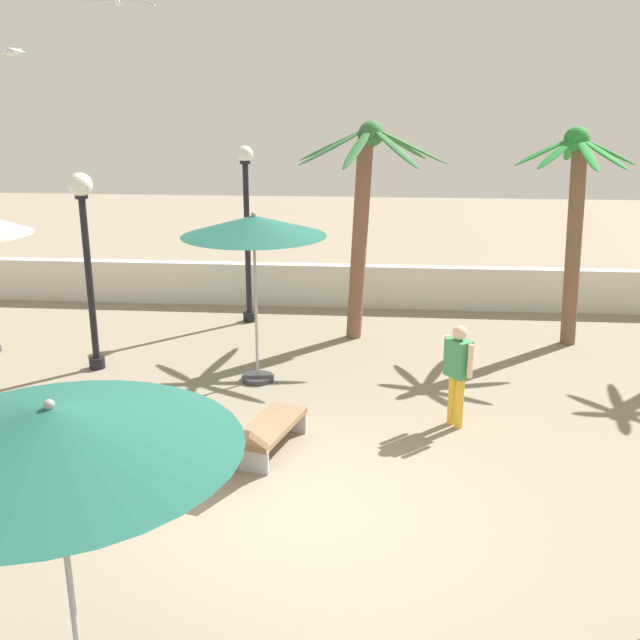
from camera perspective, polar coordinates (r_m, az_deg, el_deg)
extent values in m
plane|color=gray|center=(8.92, -1.76, -14.50)|extent=(56.00, 56.00, 0.00)
cube|color=silver|center=(16.89, 1.67, 2.68)|extent=(25.20, 0.30, 0.97)
cylinder|color=#333338|center=(12.64, -4.85, -4.51)|extent=(0.56, 0.56, 0.08)
cylinder|color=#A5A5AD|center=(12.24, -4.99, 0.88)|extent=(0.05, 0.05, 2.55)
cone|color=#1E594C|center=(11.93, -5.16, 7.31)|extent=(2.36, 2.36, 0.33)
sphere|color=#99999E|center=(11.90, -5.18, 8.17)|extent=(0.08, 0.08, 0.08)
cylinder|color=#A5A5AD|center=(6.20, -18.86, -18.63)|extent=(0.05, 0.05, 2.29)
cone|color=#1E594C|center=(5.58, -20.09, -7.95)|extent=(2.73, 2.73, 0.34)
sphere|color=#99999E|center=(5.50, -20.29, -6.19)|extent=(0.08, 0.08, 0.08)
cylinder|color=brown|center=(14.35, 3.09, 6.26)|extent=(0.48, 0.30, 3.99)
sphere|color=#336E39|center=(14.11, 3.99, 14.22)|extent=(0.48, 0.48, 0.48)
ellipsoid|color=#336E39|center=(14.01, 7.11, 13.23)|extent=(1.42, 0.41, 0.68)
ellipsoid|color=#336E39|center=(14.62, 6.29, 13.41)|extent=(1.18, 1.08, 0.68)
ellipsoid|color=#336E39|center=(14.88, 3.83, 13.54)|extent=(0.29, 1.41, 0.68)
ellipsoid|color=#336E39|center=(14.36, 1.00, 13.45)|extent=(1.41, 0.58, 0.68)
ellipsoid|color=#336E39|center=(13.81, 1.05, 13.30)|extent=(1.34, 0.81, 0.68)
ellipsoid|color=#336E39|center=(13.41, 2.91, 13.17)|extent=(0.61, 1.40, 0.68)
ellipsoid|color=#336E39|center=(13.51, 5.87, 13.14)|extent=(0.99, 1.25, 0.68)
cylinder|color=brown|center=(14.75, 19.09, 5.49)|extent=(0.43, 0.29, 3.92)
sphere|color=#278635|center=(14.49, 19.30, 13.10)|extent=(0.46, 0.46, 0.46)
ellipsoid|color=#278635|center=(14.70, 21.46, 12.08)|extent=(1.12, 0.29, 0.56)
ellipsoid|color=#278635|center=(14.95, 20.78, 12.21)|extent=(1.03, 0.79, 0.56)
ellipsoid|color=#278635|center=(15.09, 18.89, 12.43)|extent=(0.30, 1.12, 0.56)
ellipsoid|color=#278635|center=(14.80, 17.17, 12.51)|extent=(0.95, 0.91, 0.56)
ellipsoid|color=#278635|center=(14.27, 16.97, 12.39)|extent=(1.13, 0.39, 0.56)
ellipsoid|color=#278635|center=(14.00, 17.90, 12.23)|extent=(0.93, 0.92, 0.56)
ellipsoid|color=#278635|center=(13.94, 20.05, 12.02)|extent=(0.31, 1.12, 0.56)
ellipsoid|color=#278635|center=(14.14, 21.14, 11.96)|extent=(0.84, 1.00, 0.56)
cylinder|color=black|center=(15.91, -5.48, 0.26)|extent=(0.28, 0.28, 0.20)
cylinder|color=black|center=(15.53, -5.65, 5.87)|extent=(0.12, 0.12, 3.37)
cylinder|color=black|center=(15.30, -5.83, 12.08)|extent=(0.22, 0.22, 0.06)
sphere|color=white|center=(15.28, -5.85, 12.70)|extent=(0.33, 0.33, 0.33)
cylinder|color=black|center=(13.72, -16.91, -3.19)|extent=(0.28, 0.28, 0.20)
cylinder|color=black|center=(13.31, -17.44, 2.58)|extent=(0.12, 0.12, 3.05)
cylinder|color=black|center=(13.04, -18.03, 9.08)|extent=(0.22, 0.22, 0.06)
sphere|color=white|center=(13.01, -18.11, 9.95)|extent=(0.40, 0.40, 0.40)
cube|color=#B7B7BC|center=(10.74, -2.46, -7.72)|extent=(0.54, 0.19, 0.35)
cube|color=#B7B7BC|center=(9.68, -5.54, -10.70)|extent=(0.54, 0.19, 0.35)
cube|color=#8C6B4C|center=(10.12, -3.93, -8.25)|extent=(0.91, 1.50, 0.08)
cube|color=#8C6B4C|center=(9.28, -6.31, -9.04)|extent=(0.68, 0.68, 0.47)
cylinder|color=gold|center=(11.03, 10.21, -6.06)|extent=(0.12, 0.12, 0.78)
cylinder|color=gold|center=(10.93, 10.78, -6.33)|extent=(0.12, 0.12, 0.78)
cube|color=#3F8C59|center=(10.74, 10.68, -2.93)|extent=(0.41, 0.43, 0.55)
sphere|color=beige|center=(10.62, 10.79, -0.99)|extent=(0.21, 0.21, 0.21)
cylinder|color=beige|center=(10.89, 9.82, -2.44)|extent=(0.08, 0.08, 0.50)
cylinder|color=beige|center=(10.57, 11.59, -3.15)|extent=(0.08, 0.08, 0.50)
ellipsoid|color=white|center=(13.39, -15.34, 22.67)|extent=(0.16, 0.33, 0.12)
cube|color=silver|center=(13.33, -14.03, 22.87)|extent=(0.58, 0.21, 0.14)
cube|color=silver|center=(13.45, -16.65, 22.63)|extent=(0.59, 0.21, 0.07)
ellipsoid|color=white|center=(16.57, -22.85, 18.60)|extent=(0.31, 0.31, 0.12)
sphere|color=white|center=(16.63, -22.28, 18.75)|extent=(0.10, 0.10, 0.10)
cube|color=silver|center=(16.88, -23.23, 18.57)|extent=(0.57, 0.56, 0.06)
cube|color=silver|center=(16.27, -22.47, 18.76)|extent=(0.56, 0.55, 0.13)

